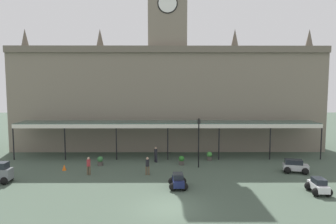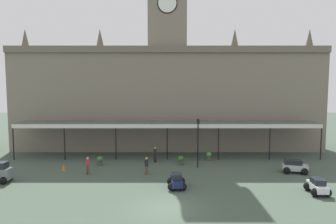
{
  "view_description": "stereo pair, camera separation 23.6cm",
  "coord_description": "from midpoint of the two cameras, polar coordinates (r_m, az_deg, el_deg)",
  "views": [
    {
      "loc": [
        -0.15,
        -19.48,
        8.3
      ],
      "look_at": [
        0.0,
        7.62,
        5.84
      ],
      "focal_mm": 31.91,
      "sensor_mm": 36.0,
      "label": 1
    },
    {
      "loc": [
        0.09,
        -19.48,
        8.3
      ],
      "look_at": [
        0.0,
        7.62,
        5.84
      ],
      "focal_mm": 31.91,
      "sensor_mm": 36.0,
      "label": 2
    }
  ],
  "objects": [
    {
      "name": "ground_plane",
      "position": [
        21.17,
        0.27,
        -17.88
      ],
      "size": [
        140.0,
        140.0,
        0.0
      ],
      "primitive_type": "plane",
      "color": "#415143"
    },
    {
      "name": "station_building",
      "position": [
        39.6,
        0.23,
        3.65
      ],
      "size": [
        39.12,
        6.88,
        22.36
      ],
      "color": "slate",
      "rests_on": "ground"
    },
    {
      "name": "entrance_canopy",
      "position": [
        34.2,
        0.24,
        -2.19
      ],
      "size": [
        34.34,
        3.26,
        4.06
      ],
      "color": "#38564C",
      "rests_on": "ground"
    },
    {
      "name": "car_navy_sedan",
      "position": [
        24.76,
        2.12,
        -13.16
      ],
      "size": [
        1.57,
        2.08,
        1.19
      ],
      "color": "#19214C",
      "rests_on": "ground"
    },
    {
      "name": "car_white_sedan",
      "position": [
        26.23,
        27.04,
        -12.67
      ],
      "size": [
        1.58,
        2.09,
        1.19
      ],
      "color": "silver",
      "rests_on": "ground"
    },
    {
      "name": "car_silver_estate",
      "position": [
        31.07,
        23.39,
        -9.65
      ],
      "size": [
        2.4,
        1.88,
        1.27
      ],
      "color": "#B2B5BA",
      "rests_on": "ground"
    },
    {
      "name": "pedestrian_crossing_forecourt",
      "position": [
        32.36,
        -2.06,
        -8.01
      ],
      "size": [
        0.34,
        0.34,
        1.67
      ],
      "color": "black",
      "rests_on": "ground"
    },
    {
      "name": "pedestrian_beside_cars",
      "position": [
        28.03,
        -3.7,
        -10.1
      ],
      "size": [
        0.39,
        0.34,
        1.67
      ],
      "color": "brown",
      "rests_on": "ground"
    },
    {
      "name": "pedestrian_near_entrance",
      "position": [
        28.95,
        -14.67,
        -9.77
      ],
      "size": [
        0.38,
        0.34,
        1.67
      ],
      "color": "brown",
      "rests_on": "ground"
    },
    {
      "name": "victorian_lamppost",
      "position": [
        30.11,
        6.15,
        -4.79
      ],
      "size": [
        0.3,
        0.3,
        4.99
      ],
      "color": "black",
      "rests_on": "ground"
    },
    {
      "name": "traffic_cone",
      "position": [
        31.27,
        -18.93,
        -9.93
      ],
      "size": [
        0.4,
        0.4,
        0.58
      ],
      "primitive_type": "cone",
      "color": "orange",
      "rests_on": "ground"
    },
    {
      "name": "planter_by_canopy",
      "position": [
        33.57,
        8.2,
        -8.31
      ],
      "size": [
        0.6,
        0.6,
        0.96
      ],
      "color": "#47423D",
      "rests_on": "ground"
    },
    {
      "name": "planter_forecourt_centre",
      "position": [
        31.97,
        -12.54,
        -9.07
      ],
      "size": [
        0.6,
        0.6,
        0.96
      ],
      "color": "#47423D",
      "rests_on": "ground"
    },
    {
      "name": "planter_near_kerb",
      "position": [
        31.44,
        2.86,
        -9.19
      ],
      "size": [
        0.6,
        0.6,
        0.96
      ],
      "color": "#47423D",
      "rests_on": "ground"
    }
  ]
}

